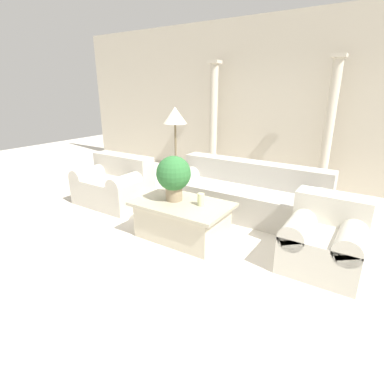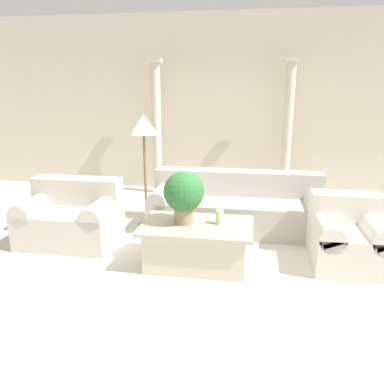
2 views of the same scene
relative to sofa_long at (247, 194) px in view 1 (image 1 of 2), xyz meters
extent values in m
plane|color=silver|center=(-0.50, -0.86, -0.32)|extent=(16.00, 16.00, 0.00)
cube|color=beige|center=(-0.50, 2.01, 1.28)|extent=(10.00, 0.06, 3.20)
cube|color=#B7B2A8|center=(0.00, -0.05, -0.10)|extent=(2.37, 0.85, 0.44)
cube|color=#B7B2A8|center=(0.00, 0.22, 0.29)|extent=(2.37, 0.30, 0.35)
cylinder|color=#B7B2A8|center=(-1.05, -0.05, 0.14)|extent=(0.28, 0.85, 0.28)
cylinder|color=#B7B2A8|center=(1.05, -0.05, 0.14)|extent=(0.28, 0.85, 0.28)
cube|color=beige|center=(-2.08, -0.81, -0.10)|extent=(1.17, 0.85, 0.44)
cube|color=beige|center=(-2.08, -0.54, 0.29)|extent=(1.17, 0.30, 0.35)
cylinder|color=beige|center=(-2.53, -0.81, 0.14)|extent=(0.28, 0.85, 0.28)
cylinder|color=beige|center=(-1.64, -0.81, 0.14)|extent=(0.28, 0.85, 0.28)
cube|color=beige|center=(-0.39, -1.19, -0.10)|extent=(1.08, 0.68, 0.44)
cube|color=#B3A98F|center=(-0.39, -1.19, 0.14)|extent=(1.23, 0.78, 0.04)
cylinder|color=#937F60|center=(-0.54, -1.16, 0.25)|extent=(0.22, 0.22, 0.17)
sphere|color=#2D6B33|center=(-0.54, -1.16, 0.52)|extent=(0.45, 0.45, 0.45)
cylinder|color=beige|center=(-0.14, -1.13, 0.24)|extent=(0.09, 0.09, 0.16)
cylinder|color=brown|center=(-1.27, -0.10, -0.31)|extent=(0.25, 0.25, 0.03)
cylinder|color=brown|center=(-1.27, -0.10, 0.35)|extent=(0.04, 0.04, 1.29)
cone|color=beige|center=(-1.27, -0.10, 1.13)|extent=(0.38, 0.38, 0.26)
cylinder|color=beige|center=(-1.55, 1.66, 0.85)|extent=(0.17, 0.17, 2.34)
cube|color=beige|center=(-1.55, 1.66, 2.05)|extent=(0.23, 0.23, 0.06)
cylinder|color=beige|center=(0.77, 1.66, 0.85)|extent=(0.17, 0.17, 2.34)
cube|color=beige|center=(0.77, 1.66, 2.05)|extent=(0.23, 0.23, 0.06)
cube|color=beige|center=(1.29, -0.91, -0.11)|extent=(0.79, 0.87, 0.43)
cube|color=beige|center=(1.29, -0.62, 0.27)|extent=(0.79, 0.31, 0.32)
cylinder|color=beige|center=(1.03, -0.91, 0.11)|extent=(0.28, 0.87, 0.28)
cylinder|color=beige|center=(1.55, -0.91, 0.11)|extent=(0.28, 0.87, 0.28)
camera|label=1|loc=(1.67, -4.11, 1.55)|focal=28.00mm
camera|label=2|loc=(0.17, -5.01, 1.64)|focal=35.00mm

